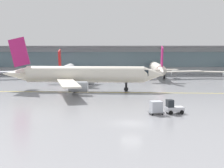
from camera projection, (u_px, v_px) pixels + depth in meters
The scene contains 8 objects.
ground_plane at pixel (131, 123), 46.59m from camera, with size 400.00×400.00×0.00m, color gray.
taxiway_centreline_stripe at pixel (85, 92), 76.39m from camera, with size 110.00×0.36×0.01m, color yellow.
terminal_concourse at pixel (116, 59), 124.37m from camera, with size 207.90×11.00×9.60m.
gate_airplane_2 at pixel (66, 70), 102.51m from camera, with size 24.88×26.73×8.86m.
gate_airplane_3 at pixel (157, 69), 106.36m from camera, with size 27.17×29.20×9.68m.
taxiing_regional_jet at pixel (83, 75), 78.01m from camera, with size 35.55×32.96×11.77m.
baggage_tug at pixel (173, 108), 52.98m from camera, with size 2.81×2.01×2.10m.
cargo_dolly_lead at pixel (156, 107), 52.45m from camera, with size 2.36×1.96×1.94m.
Camera 1 is at (-3.21, -45.68, 10.30)m, focal length 57.72 mm.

